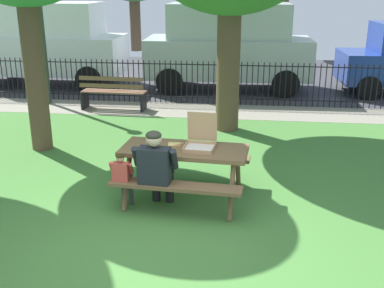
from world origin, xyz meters
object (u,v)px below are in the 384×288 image
at_px(child_at_table, 123,175).
at_px(parked_car_left, 229,45).
at_px(lamp_post_walkway, 40,8).
at_px(parked_car_far_left, 45,42).
at_px(pizza_slice_on_table, 175,144).
at_px(adult_at_table, 156,167).
at_px(pizza_box_open, 200,140).
at_px(park_bench_center, 113,93).
at_px(picnic_table_foreground, 184,159).

distance_m(child_at_table, parked_car_left, 8.14).
distance_m(lamp_post_walkway, parked_car_far_left, 2.73).
relative_size(lamp_post_walkway, parked_car_left, 0.83).
relative_size(pizza_slice_on_table, lamp_post_walkway, 0.07).
xyz_separation_m(adult_at_table, lamp_post_walkway, (-3.98, 5.74, 1.76)).
relative_size(pizza_box_open, lamp_post_walkway, 0.13).
height_order(pizza_slice_on_table, parked_car_left, parked_car_left).
bearing_deg(lamp_post_walkway, pizza_slice_on_table, -51.02).
bearing_deg(park_bench_center, lamp_post_walkway, 167.30).
distance_m(child_at_table, parked_car_far_left, 9.23).
xyz_separation_m(pizza_slice_on_table, lamp_post_walkway, (-4.14, 5.12, 1.64)).
distance_m(pizza_slice_on_table, parked_car_left, 7.44).
bearing_deg(adult_at_table, parked_car_left, 85.86).
bearing_deg(parked_car_far_left, lamp_post_walkway, -66.99).
relative_size(park_bench_center, parked_car_far_left, 0.34).
relative_size(picnic_table_foreground, pizza_slice_on_table, 7.19).
xyz_separation_m(picnic_table_foreground, park_bench_center, (-2.44, 4.85, -0.18)).
bearing_deg(picnic_table_foreground, pizza_box_open, 17.85).
distance_m(picnic_table_foreground, child_at_table, 0.92).
bearing_deg(adult_at_table, picnic_table_foreground, 56.58).
height_order(picnic_table_foreground, lamp_post_walkway, lamp_post_walkway).
bearing_deg(pizza_slice_on_table, adult_at_table, -104.47).
distance_m(picnic_table_foreground, parked_car_left, 7.60).
bearing_deg(adult_at_table, pizza_box_open, 45.57).
height_order(picnic_table_foreground, pizza_slice_on_table, pizza_slice_on_table).
bearing_deg(lamp_post_walkway, pizza_box_open, -48.95).
height_order(pizza_slice_on_table, parked_car_far_left, parked_car_far_left).
bearing_deg(child_at_table, pizza_box_open, 28.24).
xyz_separation_m(picnic_table_foreground, parked_car_far_left, (-5.27, 7.56, 0.71)).
distance_m(pizza_box_open, pizza_slice_on_table, 0.40).
relative_size(pizza_slice_on_table, child_at_table, 0.32).
height_order(pizza_box_open, lamp_post_walkway, lamp_post_walkway).
bearing_deg(park_bench_center, picnic_table_foreground, -63.30).
bearing_deg(picnic_table_foreground, child_at_table, -149.12).
bearing_deg(park_bench_center, parked_car_left, 45.10).
distance_m(lamp_post_walkway, parked_car_left, 5.23).
distance_m(adult_at_table, child_at_table, 0.49).
xyz_separation_m(child_at_table, parked_car_far_left, (-4.48, 8.03, 0.79)).
height_order(picnic_table_foreground, park_bench_center, park_bench_center).
bearing_deg(adult_at_table, park_bench_center, 111.72).
distance_m(pizza_box_open, adult_at_table, 0.80).
relative_size(pizza_box_open, adult_at_table, 0.42).
bearing_deg(park_bench_center, pizza_slice_on_table, -64.11).
distance_m(park_bench_center, lamp_post_walkway, 2.77).
bearing_deg(child_at_table, lamp_post_walkway, 121.46).
height_order(child_at_table, park_bench_center, park_bench_center).
xyz_separation_m(picnic_table_foreground, adult_at_table, (-0.32, -0.48, 0.06)).
relative_size(lamp_post_walkway, parked_car_far_left, 0.84).
xyz_separation_m(picnic_table_foreground, child_at_table, (-0.79, -0.47, -0.09)).
bearing_deg(child_at_table, adult_at_table, -0.86).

